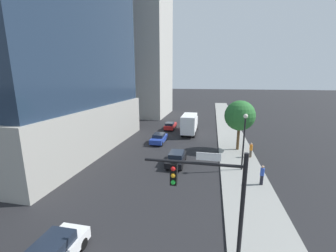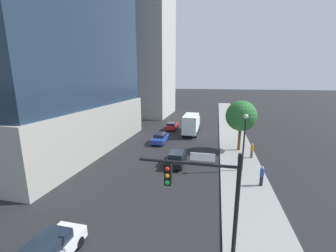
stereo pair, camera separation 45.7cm
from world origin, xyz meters
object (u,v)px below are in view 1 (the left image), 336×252
car_blue (159,138)px  box_truck (190,123)px  car_black (176,158)px  pedestrian_orange_shirt (251,150)px  street_tree (240,116)px  car_red (170,126)px  traffic_light_pole (211,191)px  pedestrian_blue_shirt (262,175)px  construction_building (138,38)px  street_lamp (244,134)px

car_blue → box_truck: box_truck is taller
car_black → pedestrian_orange_shirt: pedestrian_orange_shirt is taller
street_tree → car_red: (-11.06, 10.12, -3.96)m
traffic_light_pole → pedestrian_blue_shirt: (4.46, 9.48, -3.15)m
car_blue → traffic_light_pole: bearing=-69.5°
construction_building → traffic_light_pole: size_ratio=7.11×
pedestrian_orange_shirt → pedestrian_blue_shirt: size_ratio=0.99×
car_blue → box_truck: size_ratio=0.55×
car_red → pedestrian_orange_shirt: pedestrian_orange_shirt is taller
street_lamp → pedestrian_blue_shirt: (1.30, -3.03, -2.89)m
street_tree → car_red: size_ratio=1.53×
box_truck → construction_building: bearing=129.9°
traffic_light_pole → car_blue: (-7.61, 20.41, -3.51)m
car_blue → pedestrian_blue_shirt: bearing=-42.1°
traffic_light_pole → box_truck: size_ratio=0.77×
car_red → pedestrian_orange_shirt: bearing=-46.2°
car_blue → box_truck: 7.47m
street_tree → pedestrian_orange_shirt: (1.21, -2.69, -3.63)m
construction_building → street_lamp: construction_building is taller
car_black → pedestrian_blue_shirt: 8.90m
traffic_light_pole → car_red: size_ratio=1.42×
street_tree → car_blue: bearing=173.5°
construction_building → box_truck: (15.31, -18.33, -17.39)m
car_black → box_truck: bearing=90.0°
car_black → car_red: car_red is taller
construction_building → car_black: 40.11m
traffic_light_pole → street_lamp: bearing=75.8°
construction_building → street_tree: construction_building is taller
box_truck → pedestrian_orange_shirt: size_ratio=4.44×
construction_building → car_black: construction_building is taller
construction_building → street_tree: bearing=-49.0°
box_truck → pedestrian_orange_shirt: 13.26m
car_black → car_red: size_ratio=1.06×
street_tree → car_black: size_ratio=1.44×
pedestrian_blue_shirt → car_red: bearing=121.4°
traffic_light_pole → street_lamp: 12.90m
traffic_light_pole → street_tree: size_ratio=0.93×
traffic_light_pole → street_lamp: traffic_light_pole is taller
street_tree → pedestrian_orange_shirt: bearing=-65.9°
car_black → box_truck: size_ratio=0.57×
construction_building → pedestrian_orange_shirt: 41.35m
car_blue → pedestrian_orange_shirt: pedestrian_orange_shirt is taller
car_black → street_tree: bearing=40.9°
street_lamp → pedestrian_orange_shirt: size_ratio=3.28×
car_blue → pedestrian_blue_shirt: 16.29m
car_red → pedestrian_blue_shirt: size_ratio=2.39×
street_lamp → car_black: bearing=176.5°
pedestrian_blue_shirt → car_black: bearing=157.2°
traffic_light_pole → pedestrian_orange_shirt: size_ratio=3.41×
car_blue → car_black: bearing=-62.6°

